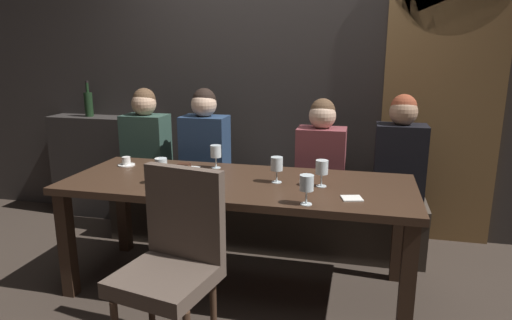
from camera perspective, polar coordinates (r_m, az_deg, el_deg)
ground at (r=3.14m, az=-2.22°, el=-15.75°), size 9.00×9.00×0.00m
back_wall_tiled at (r=3.92m, az=2.52°, el=13.10°), size 6.00×0.12×3.00m
arched_door at (r=3.83m, az=22.86°, el=10.01°), size 0.90×0.05×2.55m
back_counter at (r=4.46m, az=-18.05°, el=-0.81°), size 1.10×0.28×0.95m
dining_table at (r=2.87m, az=-2.34°, el=-4.35°), size 2.20×0.84×0.74m
banquette_bench at (r=3.65m, az=0.73°, el=-7.35°), size 2.50×0.44×0.45m
chair_near_side at (r=2.32m, az=-10.42°, el=-11.67°), size 0.52×0.52×0.98m
diner_redhead at (r=3.84m, az=-13.82°, el=2.60°), size 0.36×0.24×0.80m
diner_bearded at (r=3.59m, az=-6.52°, el=2.25°), size 0.36×0.24×0.81m
diner_far_end at (r=3.40m, az=8.29°, el=1.06°), size 0.36×0.24×0.76m
diner_near_end at (r=3.44m, az=17.90°, el=1.03°), size 0.36×0.24×0.79m
wine_bottle_dark_red at (r=4.44m, az=-20.53°, el=6.76°), size 0.08×0.08×0.33m
wine_glass_near_right at (r=2.81m, az=-11.98°, el=-0.80°), size 0.08×0.08×0.16m
wine_glass_center_back at (r=2.40m, az=6.47°, el=-3.01°), size 0.08×0.08×0.16m
wine_glass_end_right at (r=3.14m, az=-5.13°, el=1.04°), size 0.08×0.08×0.16m
wine_glass_near_left at (r=2.79m, az=2.66°, el=-0.65°), size 0.08×0.08×0.16m
wine_glass_far_right at (r=2.73m, az=8.37°, el=-1.08°), size 0.08×0.08×0.16m
espresso_cup at (r=3.35m, az=-16.17°, el=-0.24°), size 0.12×0.12×0.06m
dessert_plate at (r=3.13m, az=-9.24°, el=-1.06°), size 0.19×0.19×0.05m
fork_on_table at (r=3.17m, az=-11.76°, el=-1.18°), size 0.03×0.17×0.01m
folded_napkin at (r=2.56m, az=12.10°, el=-4.79°), size 0.13×0.12×0.01m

